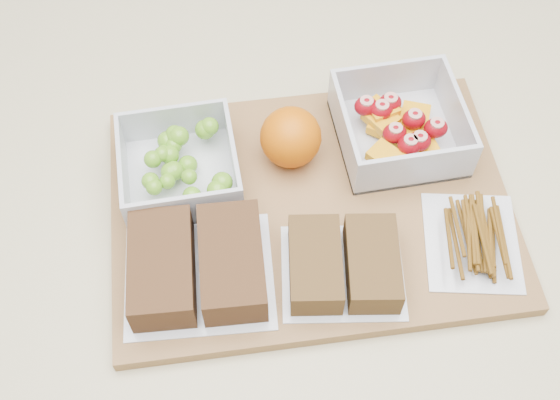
# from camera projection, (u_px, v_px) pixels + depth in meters

# --- Properties ---
(counter) EXTENTS (1.20, 0.90, 0.90)m
(counter) POSITION_uv_depth(u_px,v_px,m) (291.00, 364.00, 1.13)
(counter) COLOR beige
(counter) RESTS_ON ground
(cutting_board) EXTENTS (0.43, 0.32, 0.02)m
(cutting_board) POSITION_uv_depth(u_px,v_px,m) (311.00, 208.00, 0.75)
(cutting_board) COLOR olive
(cutting_board) RESTS_ON counter
(grape_container) EXTENTS (0.12, 0.12, 0.05)m
(grape_container) POSITION_uv_depth(u_px,v_px,m) (181.00, 165.00, 0.74)
(grape_container) COLOR silver
(grape_container) RESTS_ON cutting_board
(fruit_container) EXTENTS (0.13, 0.13, 0.06)m
(fruit_container) POSITION_uv_depth(u_px,v_px,m) (399.00, 127.00, 0.77)
(fruit_container) COLOR silver
(fruit_container) RESTS_ON cutting_board
(orange) EXTENTS (0.07, 0.07, 0.07)m
(orange) POSITION_uv_depth(u_px,v_px,m) (291.00, 137.00, 0.75)
(orange) COLOR #DA6205
(orange) RESTS_ON cutting_board
(sandwich_bag_left) EXTENTS (0.16, 0.14, 0.04)m
(sandwich_bag_left) POSITION_uv_depth(u_px,v_px,m) (197.00, 266.00, 0.68)
(sandwich_bag_left) COLOR silver
(sandwich_bag_left) RESTS_ON cutting_board
(sandwich_bag_center) EXTENTS (0.14, 0.12, 0.04)m
(sandwich_bag_center) POSITION_uv_depth(u_px,v_px,m) (344.00, 265.00, 0.68)
(sandwich_bag_center) COLOR silver
(sandwich_bag_center) RESTS_ON cutting_board
(pretzel_bag) EXTENTS (0.12, 0.13, 0.03)m
(pretzel_bag) POSITION_uv_depth(u_px,v_px,m) (474.00, 237.00, 0.71)
(pretzel_bag) COLOR silver
(pretzel_bag) RESTS_ON cutting_board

